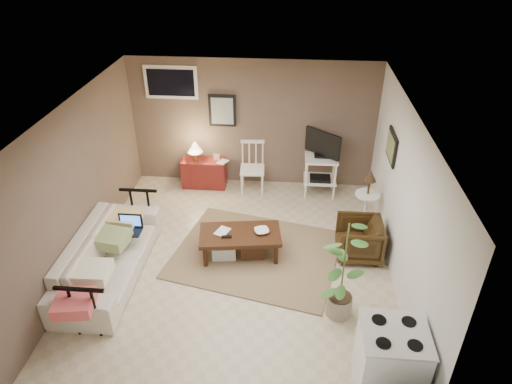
# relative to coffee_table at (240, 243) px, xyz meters

# --- Properties ---
(floor) EXTENTS (5.00, 5.00, 0.00)m
(floor) POSITION_rel_coffee_table_xyz_m (-0.02, -0.16, -0.25)
(floor) COLOR #C1B293
(floor) RESTS_ON ground
(art_back) EXTENTS (0.50, 0.03, 0.60)m
(art_back) POSITION_rel_coffee_table_xyz_m (-0.57, 2.31, 1.20)
(art_back) COLOR black
(art_right) EXTENTS (0.03, 0.60, 0.45)m
(art_right) POSITION_rel_coffee_table_xyz_m (2.21, 0.89, 1.27)
(art_right) COLOR black
(window) EXTENTS (0.96, 0.03, 0.60)m
(window) POSITION_rel_coffee_table_xyz_m (-1.47, 2.31, 1.70)
(window) COLOR white
(rug) EXTENTS (2.78, 2.42, 0.02)m
(rug) POSITION_rel_coffee_table_xyz_m (0.24, 0.06, -0.24)
(rug) COLOR olive
(rug) RESTS_ON floor
(coffee_table) EXTENTS (1.28, 0.79, 0.46)m
(coffee_table) POSITION_rel_coffee_table_xyz_m (0.00, 0.00, 0.00)
(coffee_table) COLOR #371B0F
(coffee_table) RESTS_ON floor
(sofa) EXTENTS (0.67, 2.30, 0.90)m
(sofa) POSITION_rel_coffee_table_xyz_m (-1.82, -0.56, 0.20)
(sofa) COLOR beige
(sofa) RESTS_ON floor
(sofa_pillows) EXTENTS (0.44, 2.19, 0.15)m
(sofa_pillows) POSITION_rel_coffee_table_xyz_m (-1.76, -0.83, 0.30)
(sofa_pillows) COLOR #F2EEC8
(sofa_pillows) RESTS_ON sofa
(sofa_end_rails) EXTENTS (0.62, 2.30, 0.77)m
(sofa_end_rails) POSITION_rel_coffee_table_xyz_m (-1.68, -0.56, 0.13)
(sofa_end_rails) COLOR black
(sofa_end_rails) RESTS_ON floor
(laptop) EXTENTS (0.35, 0.26, 0.24)m
(laptop) POSITION_rel_coffee_table_xyz_m (-1.59, -0.17, 0.33)
(laptop) COLOR black
(laptop) RESTS_ON sofa
(red_console) EXTENTS (0.82, 0.37, 0.95)m
(red_console) POSITION_rel_coffee_table_xyz_m (-0.94, 2.07, 0.07)
(red_console) COLOR maroon
(red_console) RESTS_ON floor
(spindle_chair) EXTENTS (0.46, 0.46, 0.97)m
(spindle_chair) POSITION_rel_coffee_table_xyz_m (0.01, 1.97, 0.20)
(spindle_chair) COLOR white
(spindle_chair) RESTS_ON floor
(tv_stand) EXTENTS (0.61, 0.53, 1.25)m
(tv_stand) POSITION_rel_coffee_table_xyz_m (1.26, 1.97, 0.41)
(tv_stand) COLOR white
(tv_stand) RESTS_ON floor
(side_table) EXTENTS (0.40, 0.40, 1.07)m
(side_table) POSITION_rel_coffee_table_xyz_m (1.97, 0.95, 0.41)
(side_table) COLOR white
(side_table) RESTS_ON floor
(armchair) EXTENTS (0.61, 0.66, 0.67)m
(armchair) POSITION_rel_coffee_table_xyz_m (1.79, 0.18, 0.08)
(armchair) COLOR #32210D
(armchair) RESTS_ON floor
(potted_plant) EXTENTS (0.36, 0.36, 1.46)m
(potted_plant) POSITION_rel_coffee_table_xyz_m (1.42, -1.07, 0.52)
(potted_plant) COLOR #A29980
(potted_plant) RESTS_ON floor
(stove) EXTENTS (0.68, 0.64, 0.89)m
(stove) POSITION_rel_coffee_table_xyz_m (1.85, -2.15, 0.19)
(stove) COLOR white
(stove) RESTS_ON floor
(bowl) EXTENTS (0.22, 0.12, 0.21)m
(bowl) POSITION_rel_coffee_table_xyz_m (0.33, 0.04, 0.28)
(bowl) COLOR #371B0F
(bowl) RESTS_ON coffee_table
(book_table) EXTENTS (0.17, 0.09, 0.24)m
(book_table) POSITION_rel_coffee_table_xyz_m (-0.34, 0.03, 0.30)
(book_table) COLOR #371B0F
(book_table) RESTS_ON coffee_table
(book_console) EXTENTS (0.16, 0.09, 0.22)m
(book_console) POSITION_rel_coffee_table_xyz_m (-0.62, 2.05, 0.40)
(book_console) COLOR #371B0F
(book_console) RESTS_ON red_console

